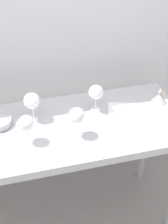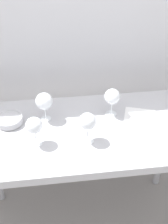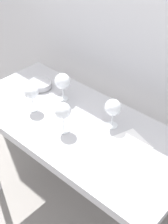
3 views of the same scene
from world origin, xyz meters
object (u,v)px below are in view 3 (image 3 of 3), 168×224
tasting_sheet_upper (127,145)px  wine_glass_near_left (31,92)px  wine_glass_far_left (63,82)px  wine_glass_far_right (113,108)px  wine_glass_near_center (62,112)px  tasting_bowl (40,84)px

tasting_sheet_upper → wine_glass_near_left: bearing=-149.5°
wine_glass_far_left → wine_glass_far_right: 0.39m
wine_glass_near_center → wine_glass_far_right: 0.27m
wine_glass_near_left → wine_glass_near_center: wine_glass_near_center is taller
wine_glass_near_left → tasting_bowl: 0.27m
wine_glass_near_left → wine_glass_far_right: (0.45, 0.20, 0.00)m
wine_glass_near_left → wine_glass_far_right: wine_glass_far_right is taller
tasting_bowl → wine_glass_far_right: bearing=0.8°
wine_glass_far_left → tasting_sheet_upper: bearing=-7.3°
wine_glass_far_right → tasting_bowl: size_ratio=1.11×
wine_glass_near_center → tasting_bowl: (-0.42, 0.20, -0.11)m
wine_glass_near_center → wine_glass_far_right: wine_glass_near_center is taller
wine_glass_near_left → wine_glass_far_left: (0.05, 0.20, 0.00)m
wine_glass_far_right → tasting_sheet_upper: bearing=-23.9°
wine_glass_near_center → tasting_sheet_upper: size_ratio=0.86×
wine_glass_near_center → tasting_sheet_upper: wine_glass_near_center is taller
wine_glass_far_left → tasting_bowl: size_ratio=1.14×
wine_glass_far_left → tasting_sheet_upper: size_ratio=0.85×
wine_glass_far_left → tasting_bowl: 0.23m
wine_glass_far_right → tasting_sheet_upper: wine_glass_far_right is taller
wine_glass_near_left → tasting_sheet_upper: 0.63m
tasting_sheet_upper → wine_glass_far_left: bearing=-169.1°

